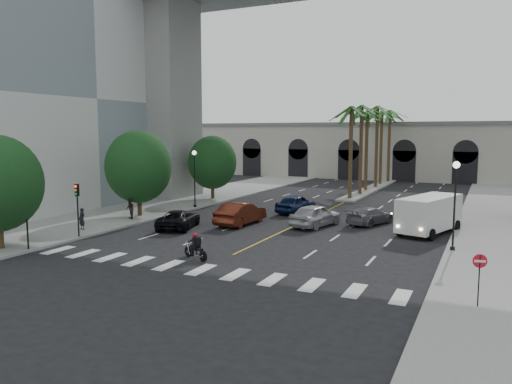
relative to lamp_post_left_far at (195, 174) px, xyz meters
name	(u,v)px	position (x,y,z in m)	size (l,w,h in m)	color
ground	(216,263)	(11.40, -16.00, -3.22)	(140.00, 140.00, 0.00)	black
sidewalk_left	(157,207)	(-3.60, -1.00, -3.15)	(8.00, 100.00, 0.15)	gray
median	(371,189)	(11.40, 22.00, -3.12)	(2.00, 24.00, 0.20)	gray
building_left	(33,98)	(-15.60, -4.00, 7.09)	(16.50, 32.50, 20.60)	silver
pier_building	(396,150)	(11.40, 39.00, 1.04)	(71.00, 10.50, 8.50)	#B1AF9E
palm_a	(352,112)	(11.40, 12.00, 5.88)	(3.20, 3.20, 10.30)	#47331E
palm_b	(362,111)	(11.50, 16.00, 6.15)	(3.20, 3.20, 10.60)	#47331E
palm_c	(367,116)	(11.20, 20.00, 5.69)	(3.20, 3.20, 10.10)	#47331E
palm_d	(378,111)	(11.55, 24.00, 6.43)	(3.20, 3.20, 10.90)	#47331E
palm_e	(382,116)	(11.30, 28.00, 5.97)	(3.20, 3.20, 10.40)	#47331E
palm_f	(390,114)	(11.60, 32.00, 6.24)	(3.20, 3.20, 10.70)	#47331E
street_tree_mid	(138,167)	(-1.60, -6.00, 0.99)	(5.44, 5.44, 7.21)	#382616
street_tree_far	(212,162)	(-1.60, 6.00, 0.68)	(5.04, 5.04, 6.68)	#382616
lamp_post_left_far	(195,174)	(0.00, 0.00, 0.00)	(0.40, 0.40, 5.35)	black
lamp_post_right	(455,198)	(22.80, -8.00, 0.00)	(0.40, 0.40, 5.35)	black
traffic_signal_near	(26,210)	(0.10, -18.50, -0.71)	(0.25, 0.18, 3.65)	black
traffic_signal_far	(77,201)	(0.10, -14.50, -0.71)	(0.25, 0.18, 3.65)	black
motorcycle_rider	(196,247)	(10.04, -15.80, -2.55)	(1.93, 0.92, 1.49)	black
car_a	(315,215)	(12.90, -3.71, -2.37)	(2.02, 5.01, 1.71)	#AAA9AE
car_b	(241,213)	(7.49, -5.36, -2.36)	(1.82, 5.22, 1.72)	#521D10
car_c	(179,219)	(4.04, -8.62, -2.54)	(2.25, 4.88, 1.36)	black
car_d	(370,216)	(16.40, -1.05, -2.55)	(1.87, 4.60, 1.34)	slate
car_e	(296,204)	(9.35, 1.59, -2.41)	(1.92, 4.77, 1.62)	#0D1B41
cargo_van	(429,213)	(20.89, -2.83, -1.77)	(3.97, 6.50, 2.60)	silver
pedestrian_a	(82,219)	(-1.46, -12.60, -2.31)	(0.56, 0.37, 1.53)	black
pedestrian_b	(130,209)	(-1.20, -7.72, -2.26)	(0.79, 0.62, 1.63)	black
do_not_enter_sign	(479,270)	(24.40, -17.81, -1.57)	(0.55, 0.16, 2.27)	black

